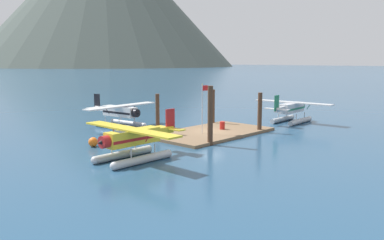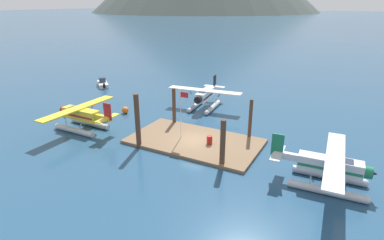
{
  "view_description": "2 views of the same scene",
  "coord_description": "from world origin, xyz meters",
  "px_view_note": "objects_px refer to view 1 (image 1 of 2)",
  "views": [
    {
      "loc": [
        -32.86,
        -27.67,
        8.0
      ],
      "look_at": [
        -0.78,
        2.15,
        1.42
      ],
      "focal_mm": 37.08,
      "sensor_mm": 36.0,
      "label": 1
    },
    {
      "loc": [
        13.95,
        -26.6,
        13.96
      ],
      "look_at": [
        -1.14,
        1.58,
        1.82
      ],
      "focal_mm": 29.01,
      "sensor_mm": 36.0,
      "label": 2
    }
  ],
  "objects_px": {
    "mooring_buoy": "(93,142)",
    "seaplane_yellow_port_aft": "(133,141)",
    "seaplane_silver_stbd_aft": "(292,110)",
    "fuel_drum": "(222,125)",
    "flagpole": "(203,102)",
    "seaplane_white_bow_left": "(120,114)"
  },
  "relations": [
    {
      "from": "flagpole",
      "to": "mooring_buoy",
      "type": "xyz_separation_m",
      "value": [
        -11.08,
        3.95,
        -3.18
      ]
    },
    {
      "from": "flagpole",
      "to": "seaplane_silver_stbd_aft",
      "type": "bearing_deg",
      "value": -8.87
    },
    {
      "from": "mooring_buoy",
      "to": "seaplane_yellow_port_aft",
      "type": "relative_size",
      "value": 0.09
    },
    {
      "from": "mooring_buoy",
      "to": "flagpole",
      "type": "bearing_deg",
      "value": -19.63
    },
    {
      "from": "fuel_drum",
      "to": "seaplane_white_bow_left",
      "type": "bearing_deg",
      "value": 118.12
    },
    {
      "from": "flagpole",
      "to": "mooring_buoy",
      "type": "distance_m",
      "value": 12.19
    },
    {
      "from": "mooring_buoy",
      "to": "seaplane_white_bow_left",
      "type": "bearing_deg",
      "value": 39.94
    },
    {
      "from": "fuel_drum",
      "to": "mooring_buoy",
      "type": "xyz_separation_m",
      "value": [
        -14.36,
        3.98,
        -0.29
      ]
    },
    {
      "from": "flagpole",
      "to": "mooring_buoy",
      "type": "relative_size",
      "value": 5.88
    },
    {
      "from": "fuel_drum",
      "to": "seaplane_white_bow_left",
      "type": "relative_size",
      "value": 0.08
    },
    {
      "from": "flagpole",
      "to": "seaplane_yellow_port_aft",
      "type": "height_order",
      "value": "flagpole"
    },
    {
      "from": "seaplane_white_bow_left",
      "to": "flagpole",
      "type": "bearing_deg",
      "value": -76.59
    },
    {
      "from": "seaplane_yellow_port_aft",
      "to": "seaplane_white_bow_left",
      "type": "bearing_deg",
      "value": 56.54
    },
    {
      "from": "mooring_buoy",
      "to": "seaplane_yellow_port_aft",
      "type": "xyz_separation_m",
      "value": [
        -0.75,
        -6.84,
        1.13
      ]
    },
    {
      "from": "mooring_buoy",
      "to": "seaplane_white_bow_left",
      "type": "distance_m",
      "value": 11.08
    },
    {
      "from": "seaplane_silver_stbd_aft",
      "to": "fuel_drum",
      "type": "bearing_deg",
      "value": 168.8
    },
    {
      "from": "flagpole",
      "to": "seaplane_silver_stbd_aft",
      "type": "relative_size",
      "value": 0.5
    },
    {
      "from": "fuel_drum",
      "to": "seaplane_yellow_port_aft",
      "type": "xyz_separation_m",
      "value": [
        -15.1,
        -2.86,
        0.84
      ]
    },
    {
      "from": "fuel_drum",
      "to": "mooring_buoy",
      "type": "bearing_deg",
      "value": 164.52
    },
    {
      "from": "fuel_drum",
      "to": "mooring_buoy",
      "type": "distance_m",
      "value": 14.9
    },
    {
      "from": "seaplane_white_bow_left",
      "to": "seaplane_yellow_port_aft",
      "type": "xyz_separation_m",
      "value": [
        -9.2,
        -13.91,
        0.0
      ]
    },
    {
      "from": "flagpole",
      "to": "seaplane_silver_stbd_aft",
      "type": "xyz_separation_m",
      "value": [
        14.84,
        -2.32,
        -2.05
      ]
    }
  ]
}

